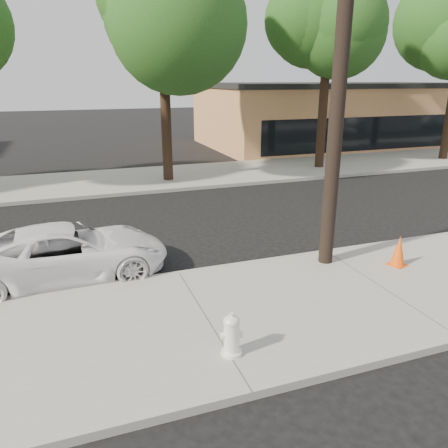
{
  "coord_description": "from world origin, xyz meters",
  "views": [
    {
      "loc": [
        -2.15,
        -11.29,
        4.48
      ],
      "look_at": [
        1.35,
        -1.49,
        1.0
      ],
      "focal_mm": 35.0,
      "sensor_mm": 36.0,
      "label": 1
    }
  ],
  "objects_px": {
    "police_cruiser": "(68,252)",
    "traffic_cone": "(399,251)",
    "fire_hydrant": "(232,336)",
    "utility_pole": "(340,68)"
  },
  "relations": [
    {
      "from": "fire_hydrant",
      "to": "traffic_cone",
      "type": "bearing_deg",
      "value": 32.03
    },
    {
      "from": "police_cruiser",
      "to": "fire_hydrant",
      "type": "height_order",
      "value": "police_cruiser"
    },
    {
      "from": "fire_hydrant",
      "to": "police_cruiser",
      "type": "bearing_deg",
      "value": 129.8
    },
    {
      "from": "fire_hydrant",
      "to": "utility_pole",
      "type": "bearing_deg",
      "value": 48.71
    },
    {
      "from": "utility_pole",
      "to": "police_cruiser",
      "type": "relative_size",
      "value": 1.96
    },
    {
      "from": "traffic_cone",
      "to": "police_cruiser",
      "type": "bearing_deg",
      "value": 163.0
    },
    {
      "from": "police_cruiser",
      "to": "traffic_cone",
      "type": "height_order",
      "value": "police_cruiser"
    },
    {
      "from": "utility_pole",
      "to": "fire_hydrant",
      "type": "relative_size",
      "value": 12.66
    },
    {
      "from": "utility_pole",
      "to": "traffic_cone",
      "type": "xyz_separation_m",
      "value": [
        1.53,
        -0.79,
        -4.19
      ]
    },
    {
      "from": "police_cruiser",
      "to": "traffic_cone",
      "type": "bearing_deg",
      "value": -108.96
    }
  ]
}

